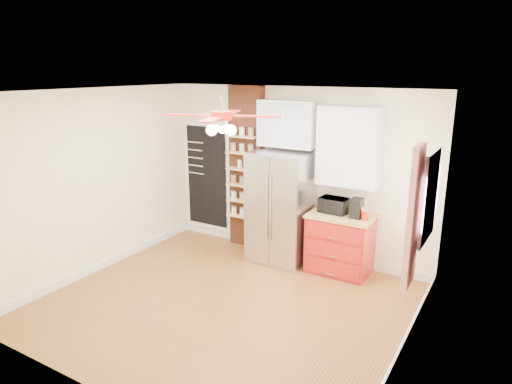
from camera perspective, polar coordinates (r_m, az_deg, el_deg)
The scene contains 21 objects.
floor at distance 6.12m, azimuth -3.87°, elevation -13.75°, with size 4.50×4.50×0.00m, color #915C24.
ceiling at distance 5.37m, azimuth -4.40°, elevation 12.37°, with size 4.50×4.50×0.00m, color white.
wall_back at distance 7.27m, azimuth 4.88°, elevation 2.35°, with size 4.50×0.02×2.70m, color #FCF5CA.
wall_front at distance 4.21m, azimuth -19.92°, elevation -8.25°, with size 4.50×0.02×2.70m, color #FCF5CA.
wall_left at distance 7.09m, azimuth -19.27°, elevation 1.20°, with size 0.02×4.00×2.70m, color #FCF5CA.
wall_right at distance 4.75m, azimuth 18.92°, elevation -5.48°, with size 0.02×4.00×2.70m, color #FCF5CA.
chalkboard at distance 8.16m, azimuth -6.08°, elevation 1.94°, with size 0.95×0.05×1.95m.
brick_pillar at distance 7.60m, azimuth -1.16°, elevation 2.97°, with size 0.60×0.16×2.70m, color brown.
fridge at distance 7.10m, azimuth 3.12°, elevation -1.91°, with size 0.90×0.70×1.75m, color silver.
upper_glass_cabinet at distance 7.01m, azimuth 4.02°, elevation 8.52°, with size 0.90×0.35×0.70m, color white.
red_cabinet at distance 6.92m, azimuth 10.45°, elevation -6.33°, with size 0.94×0.64×0.90m.
upper_shelf_unit at distance 6.69m, azimuth 11.54°, elevation 5.56°, with size 0.90×0.30×1.15m, color white.
window at distance 5.54m, azimuth 20.88°, elevation -0.57°, with size 0.04×0.75×1.05m, color white.
curtain at distance 5.06m, azimuth 19.09°, elevation -3.05°, with size 0.06×0.40×1.55m, color red.
ceiling_fan at distance 5.39m, azimuth -4.34°, elevation 9.44°, with size 1.40×1.40×0.44m.
toaster_oven at distance 6.81m, azimuth 9.66°, elevation -1.64°, with size 0.41×0.28×0.23m, color black.
coffee_maker at distance 6.64m, azimuth 12.47°, elevation -1.97°, with size 0.16×0.21×0.28m, color black.
canister_left at distance 6.58m, azimuth 13.48°, elevation -2.87°, with size 0.10×0.10×0.14m, color #B4200A.
canister_right at distance 6.65m, azimuth 13.06°, elevation -2.56°, with size 0.11×0.11×0.15m, color red.
pantry_jar_oats at distance 7.53m, azimuth -2.03°, elevation 3.52°, with size 0.08×0.08×0.13m, color beige.
pantry_jar_beans at distance 7.41m, azimuth -0.61°, elevation 3.32°, with size 0.10×0.10×0.12m, color #8F6748.
Camera 1 is at (3.07, -4.39, 2.96)m, focal length 32.00 mm.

